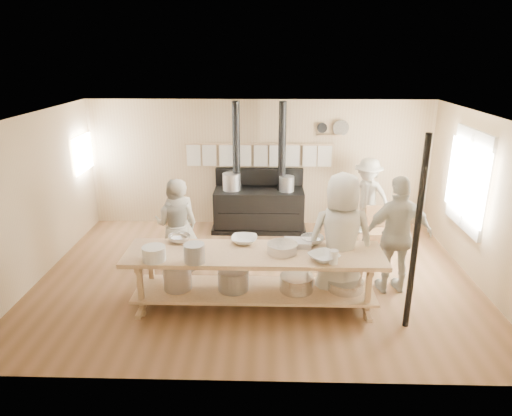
# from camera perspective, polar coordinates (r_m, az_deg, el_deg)

# --- Properties ---
(ground) EXTENTS (7.00, 7.00, 0.00)m
(ground) POSITION_cam_1_polar(r_m,az_deg,el_deg) (7.56, 0.01, -8.56)
(ground) COLOR brown
(ground) RESTS_ON ground
(room_shell) EXTENTS (7.00, 7.00, 7.00)m
(room_shell) POSITION_cam_1_polar(r_m,az_deg,el_deg) (6.95, 0.01, 3.38)
(room_shell) COLOR tan
(room_shell) RESTS_ON ground
(window_right) EXTENTS (0.09, 1.50, 1.65)m
(window_right) POSITION_cam_1_polar(r_m,az_deg,el_deg) (8.24, 25.06, 3.18)
(window_right) COLOR beige
(window_right) RESTS_ON ground
(left_opening) EXTENTS (0.00, 0.90, 0.90)m
(left_opening) POSITION_cam_1_polar(r_m,az_deg,el_deg) (9.61, -20.79, 6.40)
(left_opening) COLOR white
(left_opening) RESTS_ON ground
(stove) EXTENTS (1.90, 0.75, 2.60)m
(stove) POSITION_cam_1_polar(r_m,az_deg,el_deg) (9.30, 0.34, 0.36)
(stove) COLOR black
(stove) RESTS_ON ground
(towel_rail) EXTENTS (3.00, 0.04, 0.47)m
(towel_rail) POSITION_cam_1_polar(r_m,az_deg,el_deg) (9.30, 0.43, 6.92)
(towel_rail) COLOR #A4825D
(towel_rail) RESTS_ON ground
(back_wall_shelf) EXTENTS (0.63, 0.14, 0.32)m
(back_wall_shelf) POSITION_cam_1_polar(r_m,az_deg,el_deg) (9.34, 9.59, 9.55)
(back_wall_shelf) COLOR #A4825D
(back_wall_shelf) RESTS_ON ground
(prep_table) EXTENTS (3.60, 0.90, 0.85)m
(prep_table) POSITION_cam_1_polar(r_m,az_deg,el_deg) (6.52, -0.29, -8.17)
(prep_table) COLOR #A4825D
(prep_table) RESTS_ON ground
(support_post) EXTENTS (0.08, 0.08, 2.60)m
(support_post) POSITION_cam_1_polar(r_m,az_deg,el_deg) (6.07, 19.40, -3.36)
(support_post) COLOR black
(support_post) RESTS_ON ground
(cook_far_left) EXTENTS (0.66, 0.53, 1.58)m
(cook_far_left) POSITION_cam_1_polar(r_m,az_deg,el_deg) (7.63, -9.59, -2.08)
(cook_far_left) COLOR beige
(cook_far_left) RESTS_ON ground
(cook_left) EXTENTS (0.85, 0.71, 1.55)m
(cook_left) POSITION_cam_1_polar(r_m,az_deg,el_deg) (7.68, -9.96, -2.05)
(cook_left) COLOR beige
(cook_left) RESTS_ON ground
(cook_center) EXTENTS (0.95, 0.63, 1.93)m
(cook_center) POSITION_cam_1_polar(r_m,az_deg,el_deg) (6.60, 10.53, -3.87)
(cook_center) COLOR beige
(cook_center) RESTS_ON ground
(cook_right) EXTENTS (1.12, 0.59, 1.82)m
(cook_right) POSITION_cam_1_polar(r_m,az_deg,el_deg) (7.09, 17.26, -3.30)
(cook_right) COLOR beige
(cook_right) RESTS_ON ground
(cook_by_window) EXTENTS (1.15, 1.05, 1.55)m
(cook_by_window) POSITION_cam_1_polar(r_m,az_deg,el_deg) (9.27, 13.72, 1.39)
(cook_by_window) COLOR beige
(cook_by_window) RESTS_ON ground
(chair) EXTENTS (0.42, 0.42, 0.85)m
(chair) POSITION_cam_1_polar(r_m,az_deg,el_deg) (8.62, 14.85, -3.81)
(chair) COLOR brown
(chair) RESTS_ON ground
(bowl_white_a) EXTENTS (0.40, 0.40, 0.09)m
(bowl_white_a) POSITION_cam_1_polar(r_m,az_deg,el_deg) (6.66, -1.48, -3.98)
(bowl_white_a) COLOR white
(bowl_white_a) RESTS_ON prep_table
(bowl_steel_a) EXTENTS (0.46, 0.46, 0.10)m
(bowl_steel_a) POSITION_cam_1_polar(r_m,az_deg,el_deg) (6.78, -9.58, -3.80)
(bowl_steel_a) COLOR silver
(bowl_steel_a) RESTS_ON prep_table
(bowl_white_b) EXTENTS (0.53, 0.53, 0.09)m
(bowl_white_b) POSITION_cam_1_polar(r_m,az_deg,el_deg) (6.18, 8.48, -6.09)
(bowl_white_b) COLOR white
(bowl_white_b) RESTS_ON prep_table
(bowl_steel_b) EXTENTS (0.48, 0.48, 0.11)m
(bowl_steel_b) POSITION_cam_1_polar(r_m,az_deg,el_deg) (6.68, 7.04, -3.99)
(bowl_steel_b) COLOR silver
(bowl_steel_b) RESTS_ON prep_table
(roasting_pan) EXTENTS (0.42, 0.30, 0.09)m
(roasting_pan) POSITION_cam_1_polar(r_m,az_deg,el_deg) (6.58, 5.21, -4.37)
(roasting_pan) COLOR #B2B2B7
(roasting_pan) RESTS_ON prep_table
(mixing_bowl_large) EXTENTS (0.48, 0.48, 0.13)m
(mixing_bowl_large) POSITION_cam_1_polar(r_m,az_deg,el_deg) (6.34, 3.29, -5.03)
(mixing_bowl_large) COLOR silver
(mixing_bowl_large) RESTS_ON prep_table
(bucket_galv) EXTENTS (0.33, 0.33, 0.25)m
(bucket_galv) POSITION_cam_1_polar(r_m,az_deg,el_deg) (6.10, -7.72, -5.61)
(bucket_galv) COLOR gray
(bucket_galv) RESTS_ON prep_table
(deep_bowl_enamel) EXTENTS (0.41, 0.41, 0.20)m
(deep_bowl_enamel) POSITION_cam_1_polar(r_m,az_deg,el_deg) (6.24, -12.63, -5.59)
(deep_bowl_enamel) COLOR white
(deep_bowl_enamel) RESTS_ON prep_table
(pitcher) EXTENTS (0.12, 0.12, 0.19)m
(pitcher) POSITION_cam_1_polar(r_m,az_deg,el_deg) (6.09, 9.67, -6.06)
(pitcher) COLOR white
(pitcher) RESTS_ON prep_table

